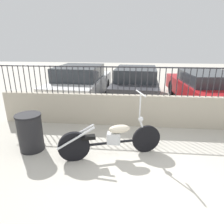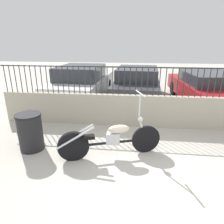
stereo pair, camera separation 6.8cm
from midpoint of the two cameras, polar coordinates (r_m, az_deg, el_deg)
name	(u,v)px [view 2 (the right image)]	position (r m, az deg, el deg)	size (l,w,h in m)	color
ground_plane	(142,182)	(3.77, 9.02, -19.11)	(40.00, 40.00, 0.00)	#B7B2A5
low_wall	(140,111)	(5.78, 8.43, 0.34)	(8.12, 0.18, 0.91)	#B2A893
fence_railing	(142,77)	(5.54, 8.94, 9.83)	(8.12, 0.04, 0.79)	#2D2D33
motorcycle_black	(106,139)	(4.21, -1.15, -7.80)	(2.15, 0.88, 1.38)	black
trash_bin	(30,132)	(4.83, -21.91, -5.28)	(0.56, 0.56, 0.85)	black
car_white	(82,83)	(8.37, -8.24, 8.21)	(2.01, 4.38, 1.42)	black
car_dark_grey	(137,84)	(8.31, 7.39, 7.99)	(1.95, 4.14, 1.36)	black
car_red	(207,88)	(8.52, 25.62, 6.24)	(2.25, 4.53, 1.25)	black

